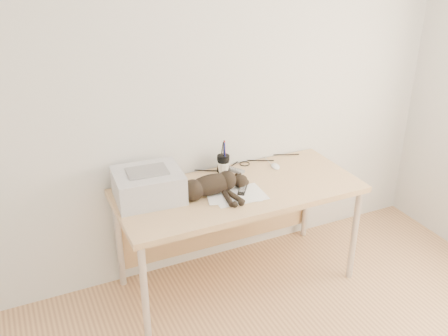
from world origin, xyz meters
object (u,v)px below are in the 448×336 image
mug (223,167)px  pen_cup (223,163)px  desk (233,200)px  mouse (275,165)px  cat (209,187)px  printer (148,185)px

mug → pen_cup: bearing=65.8°
pen_cup → desk: bearing=-94.4°
pen_cup → mouse: size_ratio=2.24×
cat → mug: size_ratio=6.51×
mug → mouse: (0.38, -0.06, -0.03)m
mouse → desk: bearing=-153.0°
printer → cat: 0.38m
desk → mug: (0.00, 0.16, 0.18)m
desk → pen_cup: pen_cup is taller
printer → mug: bearing=12.9°
desk → mouse: size_ratio=16.09×
desk → pen_cup: size_ratio=7.17×
printer → mug: (0.57, 0.13, -0.05)m
mug → mouse: 0.38m
mug → mouse: bearing=-9.7°
desk → printer: 0.61m
printer → cat: bearing=-18.5°
cat → mouse: bearing=15.0°
desk → mug: 0.24m
cat → mug: bearing=46.9°
printer → desk: bearing=-2.8°
pen_cup → mouse: 0.38m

